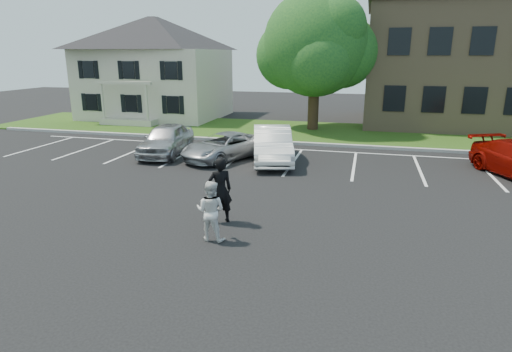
{
  "coord_description": "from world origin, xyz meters",
  "views": [
    {
      "loc": [
        3.18,
        -11.31,
        4.9
      ],
      "look_at": [
        0.0,
        1.0,
        1.25
      ],
      "focal_mm": 30.0,
      "sensor_mm": 36.0,
      "label": 1
    }
  ],
  "objects_px": {
    "man_white_shirt": "(211,211)",
    "car_silver_west": "(166,139)",
    "house": "(156,68)",
    "car_white_sedan": "(272,145)",
    "man_black_suit": "(220,190)",
    "car_silver_minivan": "(224,146)",
    "tree": "(317,46)"
  },
  "relations": [
    {
      "from": "man_black_suit",
      "to": "car_silver_minivan",
      "type": "height_order",
      "value": "man_black_suit"
    },
    {
      "from": "house",
      "to": "car_silver_minivan",
      "type": "relative_size",
      "value": 2.28
    },
    {
      "from": "man_white_shirt",
      "to": "car_silver_west",
      "type": "xyz_separation_m",
      "value": [
        -5.72,
        9.1,
        -0.06
      ]
    },
    {
      "from": "man_black_suit",
      "to": "man_white_shirt",
      "type": "distance_m",
      "value": 1.29
    },
    {
      "from": "car_silver_west",
      "to": "car_silver_minivan",
      "type": "xyz_separation_m",
      "value": [
        3.12,
        -0.21,
        -0.15
      ]
    },
    {
      "from": "house",
      "to": "tree",
      "type": "height_order",
      "value": "tree"
    },
    {
      "from": "tree",
      "to": "man_black_suit",
      "type": "relative_size",
      "value": 4.39
    },
    {
      "from": "house",
      "to": "car_silver_minivan",
      "type": "xyz_separation_m",
      "value": [
        9.7,
        -12.27,
        -3.2
      ]
    },
    {
      "from": "man_white_shirt",
      "to": "car_silver_minivan",
      "type": "xyz_separation_m",
      "value": [
        -2.6,
        8.9,
        -0.21
      ]
    },
    {
      "from": "tree",
      "to": "car_silver_west",
      "type": "bearing_deg",
      "value": -124.66
    },
    {
      "from": "car_white_sedan",
      "to": "man_white_shirt",
      "type": "bearing_deg",
      "value": -103.11
    },
    {
      "from": "car_silver_minivan",
      "to": "car_white_sedan",
      "type": "distance_m",
      "value": 2.33
    },
    {
      "from": "tree",
      "to": "man_white_shirt",
      "type": "distance_m",
      "value": 18.74
    },
    {
      "from": "man_white_shirt",
      "to": "car_silver_west",
      "type": "bearing_deg",
      "value": -56.29
    },
    {
      "from": "man_white_shirt",
      "to": "car_silver_minivan",
      "type": "distance_m",
      "value": 9.27
    },
    {
      "from": "man_white_shirt",
      "to": "man_black_suit",
      "type": "bearing_deg",
      "value": -81.06
    },
    {
      "from": "house",
      "to": "tree",
      "type": "bearing_deg",
      "value": -13.05
    },
    {
      "from": "man_white_shirt",
      "to": "car_silver_minivan",
      "type": "relative_size",
      "value": 0.37
    },
    {
      "from": "man_white_shirt",
      "to": "car_silver_minivan",
      "type": "height_order",
      "value": "man_white_shirt"
    },
    {
      "from": "man_black_suit",
      "to": "car_silver_minivan",
      "type": "distance_m",
      "value": 8.02
    },
    {
      "from": "man_black_suit",
      "to": "man_white_shirt",
      "type": "xyz_separation_m",
      "value": [
        0.16,
        -1.27,
        -0.17
      ]
    },
    {
      "from": "house",
      "to": "car_silver_west",
      "type": "bearing_deg",
      "value": -61.37
    },
    {
      "from": "man_black_suit",
      "to": "car_white_sedan",
      "type": "relative_size",
      "value": 0.41
    },
    {
      "from": "tree",
      "to": "car_silver_minivan",
      "type": "xyz_separation_m",
      "value": [
        -3.16,
        -9.29,
        -4.72
      ]
    },
    {
      "from": "man_black_suit",
      "to": "house",
      "type": "bearing_deg",
      "value": -94.38
    },
    {
      "from": "house",
      "to": "man_white_shirt",
      "type": "bearing_deg",
      "value": -59.83
    },
    {
      "from": "tree",
      "to": "man_white_shirt",
      "type": "height_order",
      "value": "tree"
    },
    {
      "from": "tree",
      "to": "car_silver_west",
      "type": "distance_m",
      "value": 11.95
    },
    {
      "from": "man_black_suit",
      "to": "man_white_shirt",
      "type": "bearing_deg",
      "value": 61.61
    },
    {
      "from": "house",
      "to": "car_white_sedan",
      "type": "xyz_separation_m",
      "value": [
        12.02,
        -12.14,
        -3.02
      ]
    },
    {
      "from": "tree",
      "to": "car_white_sedan",
      "type": "distance_m",
      "value": 10.26
    },
    {
      "from": "car_silver_west",
      "to": "man_black_suit",
      "type": "bearing_deg",
      "value": -60.62
    }
  ]
}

